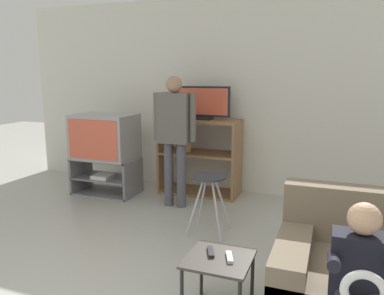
% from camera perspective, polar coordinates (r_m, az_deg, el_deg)
% --- Properties ---
extents(wall_back, '(6.40, 0.06, 2.60)m').
position_cam_1_polar(wall_back, '(5.08, 6.27, 7.80)').
color(wall_back, silver).
rests_on(wall_back, ground_plane).
extents(tv_stand, '(0.86, 0.49, 0.48)m').
position_cam_1_polar(tv_stand, '(5.19, -12.93, -4.24)').
color(tv_stand, slate).
rests_on(tv_stand, ground_plane).
extents(television_main, '(0.80, 0.55, 0.59)m').
position_cam_1_polar(television_main, '(5.08, -13.16, 1.63)').
color(television_main, '#9E9EA3').
rests_on(television_main, tv_stand).
extents(media_shelf, '(1.06, 0.48, 1.00)m').
position_cam_1_polar(media_shelf, '(4.99, 1.17, -1.30)').
color(media_shelf, '#8E6642').
rests_on(media_shelf, ground_plane).
extents(television_flat, '(0.76, 0.20, 0.43)m').
position_cam_1_polar(television_flat, '(4.90, 1.47, 6.67)').
color(television_flat, black).
rests_on(television_flat, media_shelf).
extents(folding_stool, '(0.39, 0.37, 0.60)m').
position_cam_1_polar(folding_stool, '(3.73, 2.63, -6.01)').
color(folding_stool, '#B7B7BC').
rests_on(folding_stool, ground_plane).
extents(snack_table, '(0.42, 0.42, 0.41)m').
position_cam_1_polar(snack_table, '(2.54, 4.12, -17.47)').
color(snack_table, '#38332D').
rests_on(snack_table, ground_plane).
extents(remote_control_black, '(0.09, 0.15, 0.02)m').
position_cam_1_polar(remote_control_black, '(2.56, 2.86, -15.59)').
color(remote_control_black, '#232328').
rests_on(remote_control_black, snack_table).
extents(remote_control_white, '(0.08, 0.15, 0.02)m').
position_cam_1_polar(remote_control_white, '(2.50, 5.73, -16.28)').
color(remote_control_white, silver).
rests_on(remote_control_white, snack_table).
extents(person_standing_adult, '(0.53, 0.20, 1.56)m').
position_cam_1_polar(person_standing_adult, '(4.41, -2.69, 2.77)').
color(person_standing_adult, '#4C4C56').
rests_on(person_standing_adult, ground_plane).
extents(person_seated_child, '(0.33, 0.43, 0.92)m').
position_cam_1_polar(person_seated_child, '(2.19, 24.29, -17.80)').
color(person_seated_child, '#2D2D38').
rests_on(person_seated_child, ground_plane).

